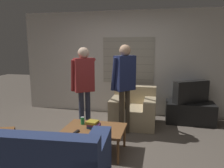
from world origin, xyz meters
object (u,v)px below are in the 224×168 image
object	(u,v)px
person_left_standing	(84,80)
soda_can	(83,121)
person_right_standing	(124,78)
armchair_beige	(134,110)
spare_remote	(76,132)
couch_blue	(24,165)
coffee_table	(94,130)
book_stack	(93,125)
tv	(191,92)

from	to	relation	value
person_left_standing	soda_can	bearing A→B (deg)	-108.99
person_right_standing	soda_can	xyz separation A→B (m)	(-0.58, -0.75, -0.63)
armchair_beige	spare_remote	xyz separation A→B (m)	(-0.68, -1.66, 0.11)
couch_blue	soda_can	xyz separation A→B (m)	(0.30, 1.21, 0.15)
couch_blue	spare_remote	size ratio (longest dim) A/B	15.05
coffee_table	spare_remote	bearing A→B (deg)	-130.45
book_stack	spare_remote	xyz separation A→B (m)	(-0.20, -0.23, -0.05)
tv	soda_can	world-z (taller)	tv
tv	soda_can	size ratio (longest dim) A/B	6.37
armchair_beige	soda_can	bearing A→B (deg)	61.05
armchair_beige	coffee_table	distance (m)	1.49
couch_blue	tv	distance (m)	3.66
person_left_standing	spare_remote	size ratio (longest dim) A/B	12.58
armchair_beige	tv	size ratio (longest dim) A/B	1.18
armchair_beige	soda_can	size ratio (longest dim) A/B	7.55
coffee_table	person_left_standing	distance (m)	1.08
person_left_standing	person_right_standing	distance (m)	0.77
coffee_table	soda_can	xyz separation A→B (m)	(-0.24, 0.11, 0.10)
soda_can	spare_remote	distance (m)	0.37
armchair_beige	coffee_table	world-z (taller)	armchair_beige
book_stack	spare_remote	world-z (taller)	book_stack
soda_can	spare_remote	size ratio (longest dim) A/B	0.94
soda_can	armchair_beige	bearing A→B (deg)	61.45
couch_blue	person_left_standing	size ratio (longest dim) A/B	1.20
couch_blue	armchair_beige	bearing A→B (deg)	63.67
soda_can	tv	bearing A→B (deg)	40.94
person_left_standing	spare_remote	world-z (taller)	person_left_standing
couch_blue	soda_can	size ratio (longest dim) A/B	16.05
person_left_standing	book_stack	world-z (taller)	person_left_standing
coffee_table	tv	size ratio (longest dim) A/B	1.21
couch_blue	person_right_standing	size ratio (longest dim) A/B	1.16
coffee_table	person_left_standing	bearing A→B (deg)	120.48
couch_blue	soda_can	world-z (taller)	couch_blue
person_right_standing	tv	bearing A→B (deg)	-12.84
book_stack	soda_can	distance (m)	0.26
person_left_standing	soda_can	distance (m)	0.86
armchair_beige	coffee_table	xyz separation A→B (m)	(-0.46, -1.41, 0.06)
person_right_standing	coffee_table	bearing A→B (deg)	-158.49
couch_blue	person_right_standing	distance (m)	2.29
couch_blue	person_left_standing	bearing A→B (deg)	81.65
tv	spare_remote	world-z (taller)	tv
tv	book_stack	bearing A→B (deg)	14.36
tv	person_left_standing	xyz separation A→B (m)	(-2.11, -1.07, 0.35)
tv	person_left_standing	bearing A→B (deg)	-5.21
armchair_beige	book_stack	world-z (taller)	armchair_beige
person_left_standing	couch_blue	bearing A→B (deg)	-129.47
armchair_beige	couch_blue	bearing A→B (deg)	67.72
couch_blue	tv	bearing A→B (deg)	47.84
armchair_beige	tv	world-z (taller)	tv
armchair_beige	book_stack	size ratio (longest dim) A/B	4.39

